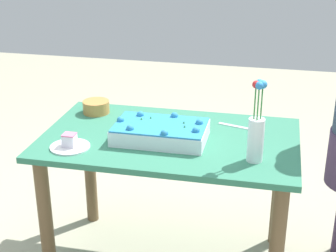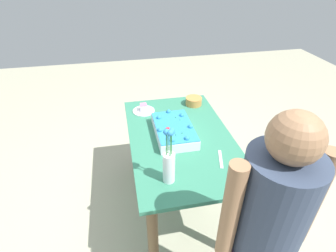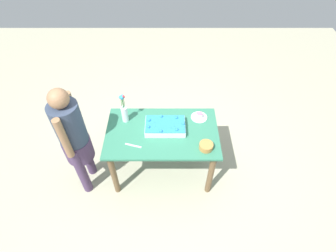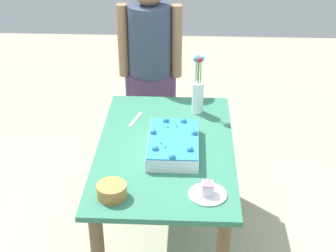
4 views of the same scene
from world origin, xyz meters
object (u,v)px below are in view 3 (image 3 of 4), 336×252
cake_knife (134,145)px  fruit_bowl (207,146)px  sheet_cake (166,126)px  person_standing (75,136)px  serving_plate_with_slice (200,116)px  flower_vase (125,111)px

cake_knife → fruit_bowl: bearing=13.6°
sheet_cake → person_standing: size_ratio=0.30×
fruit_bowl → person_standing: bearing=176.7°
serving_plate_with_slice → flower_vase: bearing=-176.8°
sheet_cake → cake_knife: (-0.34, -0.25, -0.04)m
flower_vase → person_standing: bearing=-146.4°
cake_knife → fruit_bowl: (0.78, -0.04, 0.03)m
cake_knife → fruit_bowl: size_ratio=1.25×
serving_plate_with_slice → person_standing: size_ratio=0.13×
serving_plate_with_slice → cake_knife: 0.86m
sheet_cake → fruit_bowl: bearing=-33.0°
flower_vase → serving_plate_with_slice: bearing=3.2°
cake_knife → flower_vase: size_ratio=0.49×
sheet_cake → person_standing: (-0.97, -0.20, 0.05)m
serving_plate_with_slice → flower_vase: (-0.87, -0.05, 0.12)m
person_standing → fruit_bowl: bearing=-3.3°
cake_knife → person_standing: 0.64m
sheet_cake → person_standing: 1.00m
sheet_cake → cake_knife: 0.43m
sheet_cake → fruit_bowl: sheet_cake is taller
cake_knife → person_standing: bearing=-168.0°
flower_vase → fruit_bowl: bearing=-24.8°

